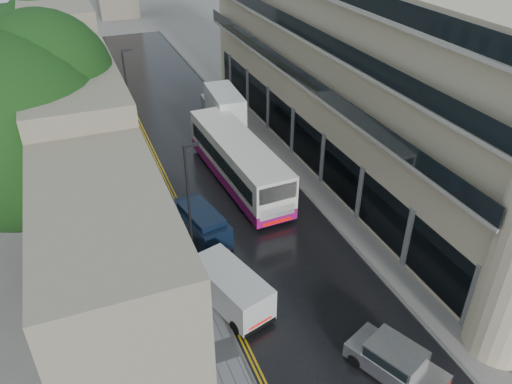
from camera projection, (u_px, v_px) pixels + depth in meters
road at (220, 170)px, 38.17m from camera, size 9.00×85.00×0.02m
left_sidewalk at (144, 184)px, 36.32m from camera, size 2.70×85.00×0.12m
right_sidewalk at (284, 157)px, 39.83m from camera, size 1.80×85.00×0.12m
old_shop_row at (73, 102)px, 34.01m from camera, size 4.50×56.00×12.00m
modern_block at (356, 70)px, 36.49m from camera, size 8.00×40.00×14.00m
tree_near at (21, 163)px, 24.68m from camera, size 10.56×10.56×13.89m
tree_far at (29, 89)px, 35.39m from camera, size 9.24×9.24×12.46m
cream_bus at (241, 189)px, 32.52m from camera, size 3.51×12.71×3.43m
white_lorry at (216, 120)px, 41.30m from camera, size 2.65×7.60×3.93m
white_van at (236, 317)px, 23.87m from camera, size 3.34×5.18×2.17m
navy_van at (200, 243)px, 28.53m from camera, size 2.78×4.96×2.39m
pedestrian at (149, 215)px, 31.17m from camera, size 0.80×0.68×1.87m
lamp_post_near at (189, 207)px, 26.98m from camera, size 0.85×0.31×7.38m
lamp_post_far at (128, 96)px, 40.71m from camera, size 0.85×0.22×7.49m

